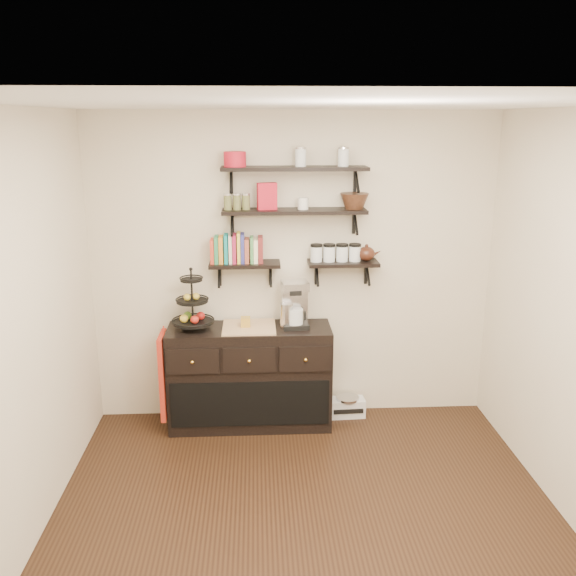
{
  "coord_description": "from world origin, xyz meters",
  "views": [
    {
      "loc": [
        -0.32,
        -3.42,
        2.61
      ],
      "look_at": [
        -0.08,
        1.15,
        1.35
      ],
      "focal_mm": 38.0,
      "sensor_mm": 36.0,
      "label": 1
    }
  ],
  "objects": [
    {
      "name": "glass_canisters",
      "position": [
        0.36,
        1.63,
        1.51
      ],
      "size": [
        0.43,
        0.1,
        0.13
      ],
      "color": "silver",
      "rests_on": "shelf_low_right"
    },
    {
      "name": "walnut_bowl",
      "position": [
        0.5,
        1.61,
        1.96
      ],
      "size": [
        0.24,
        0.24,
        0.13
      ],
      "primitive_type": null,
      "color": "black",
      "rests_on": "shelf_mid"
    },
    {
      "name": "teapot",
      "position": [
        0.62,
        1.63,
        1.52
      ],
      "size": [
        0.2,
        0.16,
        0.15
      ],
      "primitive_type": null,
      "rotation": [
        0.0,
        0.0,
        -0.06
      ],
      "color": "#371910",
      "rests_on": "shelf_low_right"
    },
    {
      "name": "back_wall",
      "position": [
        0.0,
        1.75,
        1.35
      ],
      "size": [
        3.5,
        0.02,
        2.7
      ],
      "primitive_type": "cube",
      "color": "beige",
      "rests_on": "ground"
    },
    {
      "name": "radio",
      "position": [
        0.49,
        1.61,
        0.09
      ],
      "size": [
        0.32,
        0.22,
        0.19
      ],
      "rotation": [
        0.0,
        0.0,
        0.05
      ],
      "color": "silver",
      "rests_on": "floor"
    },
    {
      "name": "fruit_stand",
      "position": [
        -0.86,
        1.52,
        1.08
      ],
      "size": [
        0.35,
        0.35,
        0.51
      ],
      "rotation": [
        0.0,
        0.0,
        0.2
      ],
      "color": "black",
      "rests_on": "sideboard"
    },
    {
      "name": "red_pot",
      "position": [
        -0.48,
        1.61,
        2.31
      ],
      "size": [
        0.18,
        0.18,
        0.12
      ],
      "primitive_type": "cylinder",
      "color": "red",
      "rests_on": "shelf_top"
    },
    {
      "name": "ceiling",
      "position": [
        0.0,
        0.0,
        2.7
      ],
      "size": [
        3.5,
        3.5,
        0.02
      ],
      "primitive_type": "cube",
      "color": "white",
      "rests_on": "back_wall"
    },
    {
      "name": "recipe_box",
      "position": [
        -0.23,
        1.61,
        2.01
      ],
      "size": [
        0.17,
        0.09,
        0.22
      ],
      "primitive_type": "cube",
      "rotation": [
        0.0,
        0.0,
        0.21
      ],
      "color": "red",
      "rests_on": "shelf_mid"
    },
    {
      "name": "ramekins",
      "position": [
        0.07,
        1.61,
        1.95
      ],
      "size": [
        0.09,
        0.09,
        0.1
      ],
      "primitive_type": "cylinder",
      "color": "white",
      "rests_on": "shelf_mid"
    },
    {
      "name": "apron",
      "position": [
        -1.12,
        1.41,
        0.52
      ],
      "size": [
        0.04,
        0.31,
        0.73
      ],
      "primitive_type": "cube",
      "color": "maroon",
      "rests_on": "sideboard"
    },
    {
      "name": "thermal_carafe",
      "position": [
        -0.07,
        1.49,
        1.01
      ],
      "size": [
        0.11,
        0.11,
        0.22
      ],
      "primitive_type": "cylinder",
      "color": "silver",
      "rests_on": "sideboard"
    },
    {
      "name": "left_wall",
      "position": [
        -1.75,
        0.0,
        1.35
      ],
      "size": [
        0.02,
        3.5,
        2.7
      ],
      "primitive_type": "cube",
      "color": "beige",
      "rests_on": "ground"
    },
    {
      "name": "cookbooks",
      "position": [
        -0.47,
        1.63,
        1.57
      ],
      "size": [
        0.43,
        0.15,
        0.26
      ],
      "color": "red",
      "rests_on": "shelf_low_left"
    },
    {
      "name": "shelf_top",
      "position": [
        0.0,
        1.62,
        2.23
      ],
      "size": [
        1.2,
        0.27,
        0.23
      ],
      "color": "black",
      "rests_on": "back_wall"
    },
    {
      "name": "shelf_low_left",
      "position": [
        -0.42,
        1.63,
        1.43
      ],
      "size": [
        0.6,
        0.25,
        0.23
      ],
      "color": "black",
      "rests_on": "back_wall"
    },
    {
      "name": "floor",
      "position": [
        0.0,
        0.0,
        0.0
      ],
      "size": [
        3.5,
        3.5,
        0.0
      ],
      "primitive_type": "plane",
      "color": "black",
      "rests_on": "ground"
    },
    {
      "name": "shelf_mid",
      "position": [
        0.0,
        1.62,
        1.88
      ],
      "size": [
        1.2,
        0.27,
        0.23
      ],
      "color": "black",
      "rests_on": "back_wall"
    },
    {
      "name": "shelf_low_right",
      "position": [
        0.42,
        1.63,
        1.43
      ],
      "size": [
        0.6,
        0.25,
        0.23
      ],
      "color": "black",
      "rests_on": "back_wall"
    },
    {
      "name": "candle",
      "position": [
        -0.42,
        1.51,
        0.96
      ],
      "size": [
        0.08,
        0.08,
        0.08
      ],
      "primitive_type": "cube",
      "color": "#AC8127",
      "rests_on": "sideboard"
    },
    {
      "name": "sideboard",
      "position": [
        -0.39,
        1.51,
        0.45
      ],
      "size": [
        1.4,
        0.5,
        0.92
      ],
      "color": "black",
      "rests_on": "floor"
    },
    {
      "name": "coffee_maker",
      "position": [
        0.0,
        1.54,
        1.09
      ],
      "size": [
        0.24,
        0.24,
        0.4
      ],
      "rotation": [
        0.0,
        0.0,
        0.12
      ],
      "color": "black",
      "rests_on": "sideboard"
    }
  ]
}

